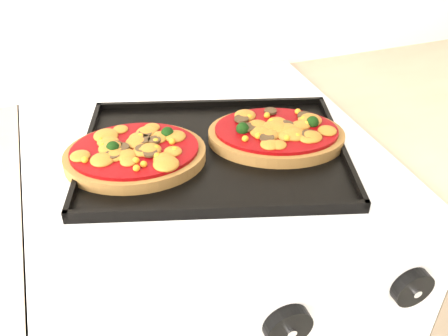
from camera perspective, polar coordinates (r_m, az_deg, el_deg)
name	(u,v)px	position (r m, az deg, el deg)	size (l,w,h in m)	color
stove	(209,320)	(1.16, -1.68, -16.99)	(0.60, 0.60, 0.91)	white
control_panel	(280,314)	(0.67, 6.37, -16.26)	(0.60, 0.02, 0.09)	white
knob_center	(288,326)	(0.66, 7.29, -17.47)	(0.06, 0.06, 0.02)	black
knob_right	(412,287)	(0.74, 20.69, -12.66)	(0.06, 0.06, 0.02)	black
baking_tray	(214,150)	(0.83, -1.16, 2.02)	(0.43, 0.32, 0.02)	black
pizza_left	(135,153)	(0.81, -10.14, 1.71)	(0.23, 0.18, 0.03)	brown
pizza_right	(276,133)	(0.85, 5.99, 3.97)	(0.23, 0.16, 0.03)	brown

